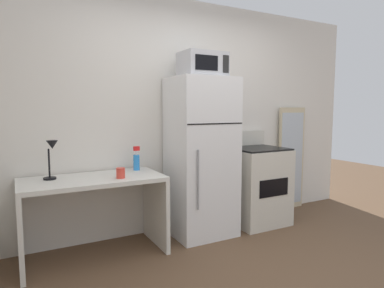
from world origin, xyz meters
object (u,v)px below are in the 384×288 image
(spray_bottle, at_px, (136,161))
(oven_range, at_px, (257,185))
(microwave, at_px, (203,65))
(desk_lamp, at_px, (51,153))
(desk, at_px, (94,201))
(refrigerator, at_px, (201,157))
(leaning_mirror, at_px, (291,158))
(coffee_mug, at_px, (121,173))

(spray_bottle, height_order, oven_range, oven_range)
(microwave, xyz_separation_m, oven_range, (0.77, 0.02, -1.38))
(microwave, bearing_deg, desk_lamp, 176.54)
(desk, height_order, desk_lamp, desk_lamp)
(desk, bearing_deg, oven_range, 0.50)
(refrigerator, distance_m, microwave, 0.99)
(desk, height_order, leaning_mirror, leaning_mirror)
(refrigerator, relative_size, oven_range, 1.56)
(coffee_mug, height_order, oven_range, oven_range)
(spray_bottle, relative_size, leaning_mirror, 0.18)
(coffee_mug, xyz_separation_m, microwave, (0.95, 0.14, 1.05))
(refrigerator, bearing_deg, leaning_mirror, 9.01)
(desk_lamp, distance_m, oven_range, 2.33)
(desk_lamp, distance_m, microwave, 1.73)
(desk, distance_m, desk_lamp, 0.58)
(coffee_mug, bearing_deg, desk_lamp, 157.20)
(desk_lamp, bearing_deg, oven_range, -1.89)
(spray_bottle, height_order, microwave, microwave)
(microwave, relative_size, oven_range, 0.42)
(oven_range, bearing_deg, spray_bottle, 173.94)
(oven_range, bearing_deg, microwave, -178.81)
(refrigerator, height_order, oven_range, refrigerator)
(desk, distance_m, oven_range, 1.94)
(desk_lamp, distance_m, leaning_mirror, 3.10)
(spray_bottle, bearing_deg, desk_lamp, -174.42)
(desk_lamp, bearing_deg, leaning_mirror, 3.35)
(coffee_mug, xyz_separation_m, refrigerator, (0.95, 0.16, 0.06))
(oven_range, bearing_deg, coffee_mug, -174.69)
(desk_lamp, height_order, microwave, microwave)
(desk_lamp, height_order, coffee_mug, desk_lamp)
(oven_range, distance_m, leaning_mirror, 0.88)
(oven_range, bearing_deg, leaning_mirror, 17.54)
(microwave, bearing_deg, oven_range, 1.19)
(spray_bottle, xyz_separation_m, leaning_mirror, (2.26, 0.10, -0.15))
(spray_bottle, relative_size, refrigerator, 0.15)
(desk_lamp, relative_size, coffee_mug, 3.72)
(coffee_mug, xyz_separation_m, oven_range, (1.71, 0.16, -0.33))
(coffee_mug, height_order, leaning_mirror, leaning_mirror)
(coffee_mug, bearing_deg, oven_range, 5.31)
(microwave, bearing_deg, refrigerator, 90.33)
(desk, relative_size, desk_lamp, 3.62)
(leaning_mirror, bearing_deg, desk_lamp, -176.65)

